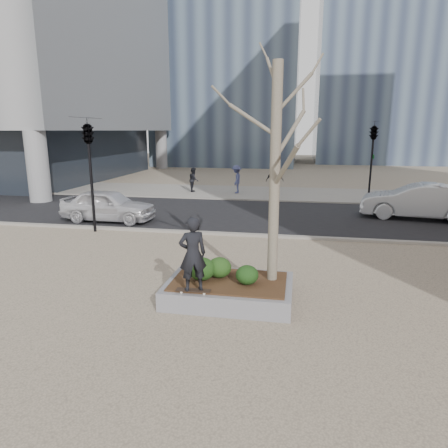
% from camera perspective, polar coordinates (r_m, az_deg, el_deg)
% --- Properties ---
extents(ground, '(120.00, 120.00, 0.00)m').
position_cam_1_polar(ground, '(10.07, -4.96, -10.25)').
color(ground, tan).
rests_on(ground, ground).
extents(street, '(60.00, 8.00, 0.02)m').
position_cam_1_polar(street, '(19.47, 2.86, 1.38)').
color(street, black).
rests_on(street, ground).
extents(far_sidewalk, '(60.00, 6.00, 0.02)m').
position_cam_1_polar(far_sidewalk, '(26.32, 4.93, 4.45)').
color(far_sidewalk, gray).
rests_on(far_sidewalk, ground).
extents(planter, '(3.00, 2.00, 0.45)m').
position_cam_1_polar(planter, '(9.78, 0.75, -9.50)').
color(planter, gray).
rests_on(planter, ground).
extents(planter_mulch, '(2.70, 1.70, 0.04)m').
position_cam_1_polar(planter_mulch, '(9.69, 0.75, -8.16)').
color(planter_mulch, '#382314').
rests_on(planter_mulch, planter).
extents(sycamore_tree, '(2.80, 2.80, 6.60)m').
position_cam_1_polar(sycamore_tree, '(9.21, 7.42, 11.79)').
color(sycamore_tree, gray).
rests_on(sycamore_tree, planter_mulch).
extents(shrub_left, '(0.65, 0.65, 0.55)m').
position_cam_1_polar(shrub_left, '(9.64, -3.20, -6.43)').
color(shrub_left, '#133510').
rests_on(shrub_left, planter_mulch).
extents(shrub_middle, '(0.59, 0.59, 0.50)m').
position_cam_1_polar(shrub_middle, '(9.80, -0.66, -6.23)').
color(shrub_middle, '#1C3E13').
rests_on(shrub_middle, planter_mulch).
extents(shrub_right, '(0.53, 0.53, 0.45)m').
position_cam_1_polar(shrub_right, '(9.40, 3.32, -7.27)').
color(shrub_right, black).
rests_on(shrub_right, planter_mulch).
extents(skateboard, '(0.79, 0.22, 0.08)m').
position_cam_1_polar(skateboard, '(9.09, -4.40, -9.57)').
color(skateboard, black).
rests_on(skateboard, planter).
extents(skateboarder, '(0.72, 0.62, 1.67)m').
position_cam_1_polar(skateboarder, '(8.79, -4.50, -4.32)').
color(skateboarder, black).
rests_on(skateboarder, skateboard).
extents(police_car, '(4.24, 1.80, 1.43)m').
position_cam_1_polar(police_car, '(18.62, -16.21, 2.59)').
color(police_car, silver).
rests_on(police_car, street).
extents(car_silver, '(5.20, 2.61, 1.64)m').
position_cam_1_polar(car_silver, '(20.36, 25.98, 2.94)').
color(car_silver, '#A4A7AC').
rests_on(car_silver, street).
extents(pedestrian_a, '(0.77, 0.89, 1.58)m').
position_cam_1_polar(pedestrian_a, '(26.72, -4.34, 6.33)').
color(pedestrian_a, black).
rests_on(pedestrian_a, far_sidewalk).
extents(pedestrian_b, '(0.74, 1.21, 1.80)m').
position_cam_1_polar(pedestrian_b, '(25.99, 1.80, 6.42)').
color(pedestrian_b, '#414775').
rests_on(pedestrian_b, far_sidewalk).
extents(pedestrian_c, '(1.13, 0.57, 1.86)m').
position_cam_1_polar(pedestrian_c, '(25.20, 7.26, 6.17)').
color(pedestrian_c, black).
rests_on(pedestrian_c, far_sidewalk).
extents(traffic_light_near, '(0.60, 2.48, 4.50)m').
position_cam_1_polar(traffic_light_near, '(16.66, -18.46, 6.51)').
color(traffic_light_near, black).
rests_on(traffic_light_near, ground).
extents(traffic_light_far, '(0.60, 2.48, 4.50)m').
position_cam_1_polar(traffic_light_far, '(23.89, 20.30, 8.21)').
color(traffic_light_far, black).
rests_on(traffic_light_far, ground).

